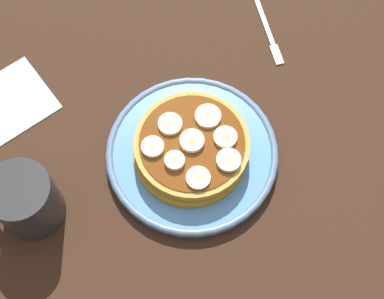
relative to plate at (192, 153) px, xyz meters
The scene contains 14 objects.
ground_plane 2.50cm from the plate, ahead, with size 140.00×140.00×3.00cm, color black.
plate is the anchor object (origin of this frame).
pancake_stack 2.19cm from the plate, 104.42° to the left, with size 15.95×16.21×3.28cm.
banana_slice_0 4.16cm from the plate, 43.48° to the right, with size 3.29×3.29×0.97cm.
banana_slice_1 6.03cm from the plate, 142.70° to the right, with size 3.16×3.16×0.86cm.
banana_slice_2 6.66cm from the plate, 39.47° to the left, with size 3.02×3.02×0.90cm.
banana_slice_3 5.91cm from the plate, 91.65° to the right, with size 3.56×3.56×0.79cm.
banana_slice_4 5.53cm from the plate, 81.64° to the left, with size 2.67×2.67×1.07cm.
banana_slice_5 5.62cm from the plate, 10.66° to the right, with size 3.27×3.27×0.85cm.
banana_slice_6 6.87cm from the plate, behind, with size 3.27×3.27×0.91cm.
banana_slice_7 6.62cm from the plate, 128.80° to the left, with size 3.18×3.18×0.74cm.
coffee_mug 23.13cm from the plate, 50.41° to the left, with size 11.68×8.17×9.17cm.
napkin 28.11cm from the plate, 11.77° to the left, with size 11.00×11.00×0.30cm, color #99B2BF.
fork 23.92cm from the plate, 90.16° to the right, with size 9.74×10.03×0.50cm.
Camera 1 is at (-15.27, 26.34, 71.15)cm, focal length 51.42 mm.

